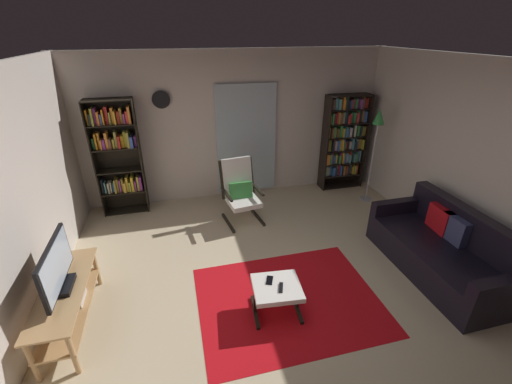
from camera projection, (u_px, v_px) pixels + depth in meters
The scene contains 16 objects.
ground_plane at pixel (284, 294), 4.02m from camera, with size 7.02×7.02×0.00m, color beige.
wall_back at pixel (235, 127), 5.96m from camera, with size 5.60×0.06×2.60m, color beige.
wall_right at pixel (499, 174), 4.04m from camera, with size 0.06×6.00×2.60m, color beige.
glass_door_panel at pixel (247, 140), 6.05m from camera, with size 1.10×0.01×2.00m, color silver.
area_rug at pixel (288, 300), 3.93m from camera, with size 2.10×1.65×0.01m, color red.
tv_stand at pixel (68, 300), 3.47m from camera, with size 0.43×1.34×0.52m.
television at pixel (57, 269), 3.27m from camera, with size 0.20×0.85×0.52m.
bookshelf_near_tv at pixel (117, 153), 5.41m from camera, with size 0.73×0.30×1.93m.
bookshelf_near_sofa at pixel (343, 139), 6.36m from camera, with size 0.83×0.30×1.82m.
leather_sofa at pixel (443, 251), 4.30m from camera, with size 0.88×1.91×0.84m.
lounge_armchair at pixel (240, 189), 5.40m from camera, with size 0.65×0.72×1.02m.
ottoman at pixel (277, 290), 3.65m from camera, with size 0.56×0.53×0.37m.
tv_remote at pixel (281, 287), 3.58m from camera, with size 0.04×0.14×0.02m, color black.
cell_phone at pixel (270, 280), 3.69m from camera, with size 0.07×0.14×0.01m, color black.
floor_lamp_by_shelf at pixel (377, 127), 5.63m from camera, with size 0.22×0.22×1.69m.
wall_clock at pixel (161, 99), 5.38m from camera, with size 0.29×0.03×0.29m.
Camera 1 is at (-1.08, -2.87, 2.89)m, focal length 23.31 mm.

